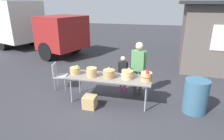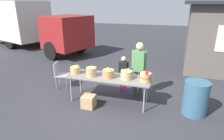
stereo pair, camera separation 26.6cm
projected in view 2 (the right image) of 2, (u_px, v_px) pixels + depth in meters
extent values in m
plane|color=#2D2D33|center=(109.00, 101.00, 5.54)|extent=(40.00, 40.00, 0.00)
cube|color=slate|center=(109.00, 77.00, 5.29)|extent=(2.30, 0.76, 0.03)
cylinder|color=#99999E|center=(71.00, 90.00, 5.43)|extent=(0.04, 0.04, 0.72)
cylinder|color=#99999E|center=(144.00, 100.00, 4.86)|extent=(0.04, 0.04, 0.72)
cylinder|color=#99999E|center=(80.00, 82.00, 5.97)|extent=(0.04, 0.04, 0.72)
cylinder|color=#99999E|center=(147.00, 90.00, 5.40)|extent=(0.04, 0.04, 0.72)
cylinder|color=tan|center=(75.00, 70.00, 5.51)|extent=(0.28, 0.28, 0.20)
torus|color=tan|center=(75.00, 70.00, 5.51)|extent=(0.30, 0.30, 0.01)
sphere|color=#9EC647|center=(75.00, 66.00, 5.44)|extent=(0.08, 0.08, 0.08)
sphere|color=#7AA833|center=(78.00, 66.00, 5.47)|extent=(0.07, 0.07, 0.07)
sphere|color=#8CB738|center=(77.00, 67.00, 5.42)|extent=(0.07, 0.07, 0.07)
sphere|color=#8CB738|center=(74.00, 67.00, 5.44)|extent=(0.07, 0.07, 0.07)
sphere|color=#9EC647|center=(78.00, 66.00, 5.51)|extent=(0.07, 0.07, 0.07)
sphere|color=#8CB738|center=(77.00, 66.00, 5.51)|extent=(0.07, 0.07, 0.07)
sphere|color=#9EC647|center=(76.00, 67.00, 5.45)|extent=(0.07, 0.07, 0.07)
cylinder|color=tan|center=(91.00, 72.00, 5.31)|extent=(0.28, 0.28, 0.25)
torus|color=tan|center=(91.00, 71.00, 5.31)|extent=(0.30, 0.30, 0.01)
sphere|color=#7AA833|center=(88.00, 68.00, 5.24)|extent=(0.07, 0.07, 0.07)
sphere|color=#9EC647|center=(92.00, 67.00, 5.28)|extent=(0.07, 0.07, 0.07)
sphere|color=#9EC647|center=(89.00, 67.00, 5.26)|extent=(0.07, 0.07, 0.07)
sphere|color=#9EC647|center=(91.00, 68.00, 5.27)|extent=(0.07, 0.07, 0.07)
cylinder|color=#A87F51|center=(108.00, 74.00, 5.21)|extent=(0.32, 0.32, 0.22)
torus|color=#A87F51|center=(108.00, 73.00, 5.21)|extent=(0.34, 0.34, 0.01)
sphere|color=#7AA833|center=(109.00, 70.00, 5.16)|extent=(0.07, 0.07, 0.07)
sphere|color=#7AA833|center=(107.00, 71.00, 5.13)|extent=(0.08, 0.08, 0.08)
sphere|color=#8CB738|center=(111.00, 71.00, 5.10)|extent=(0.07, 0.07, 0.07)
sphere|color=#8CB738|center=(108.00, 68.00, 5.29)|extent=(0.07, 0.07, 0.07)
cylinder|color=tan|center=(126.00, 75.00, 5.12)|extent=(0.30, 0.30, 0.23)
torus|color=tan|center=(126.00, 74.00, 5.11)|extent=(0.32, 0.32, 0.01)
sphere|color=#9EC647|center=(126.00, 71.00, 5.07)|extent=(0.08, 0.08, 0.08)
sphere|color=#9EC647|center=(123.00, 70.00, 5.10)|extent=(0.08, 0.08, 0.08)
sphere|color=#9EC647|center=(126.00, 72.00, 5.00)|extent=(0.08, 0.08, 0.08)
sphere|color=#7AA833|center=(125.00, 72.00, 4.98)|extent=(0.07, 0.07, 0.07)
sphere|color=#9EC647|center=(124.00, 71.00, 5.12)|extent=(0.07, 0.07, 0.07)
sphere|color=#7AA833|center=(128.00, 70.00, 5.16)|extent=(0.08, 0.08, 0.08)
cylinder|color=tan|center=(145.00, 77.00, 4.95)|extent=(0.29, 0.29, 0.23)
torus|color=maroon|center=(146.00, 77.00, 4.95)|extent=(0.31, 0.31, 0.01)
sphere|color=maroon|center=(146.00, 74.00, 4.83)|extent=(0.07, 0.07, 0.07)
sphere|color=maroon|center=(146.00, 73.00, 4.96)|extent=(0.07, 0.07, 0.07)
sphere|color=#B22319|center=(146.00, 73.00, 4.90)|extent=(0.08, 0.08, 0.08)
sphere|color=maroon|center=(147.00, 73.00, 4.93)|extent=(0.08, 0.08, 0.08)
sphere|color=maroon|center=(147.00, 74.00, 4.82)|extent=(0.07, 0.07, 0.07)
sphere|color=maroon|center=(146.00, 72.00, 4.98)|extent=(0.07, 0.07, 0.07)
cylinder|color=#3F3F3F|center=(141.00, 84.00, 5.72)|extent=(0.12, 0.12, 0.80)
cylinder|color=#3F3F3F|center=(135.00, 83.00, 5.76)|extent=(0.12, 0.12, 0.80)
cube|color=#4C7F4C|center=(139.00, 61.00, 5.51)|extent=(0.30, 0.22, 0.60)
sphere|color=beige|center=(140.00, 46.00, 5.36)|extent=(0.22, 0.22, 0.22)
cylinder|color=#4C7F4C|center=(145.00, 60.00, 5.45)|extent=(0.08, 0.08, 0.53)
cylinder|color=#4C7F4C|center=(133.00, 59.00, 5.54)|extent=(0.08, 0.08, 0.53)
cylinder|color=#CC3F8C|center=(125.00, 83.00, 6.03)|extent=(0.08, 0.08, 0.57)
cylinder|color=#CC3F8C|center=(121.00, 83.00, 6.04)|extent=(0.08, 0.08, 0.57)
cube|color=black|center=(123.00, 68.00, 5.87)|extent=(0.24, 0.19, 0.42)
sphere|color=tan|center=(124.00, 59.00, 5.77)|extent=(0.15, 0.15, 0.15)
cylinder|color=black|center=(128.00, 68.00, 5.85)|extent=(0.06, 0.06, 0.38)
cylinder|color=black|center=(119.00, 68.00, 5.87)|extent=(0.06, 0.06, 0.38)
cube|color=silver|center=(17.00, 20.00, 12.22)|extent=(4.69, 3.46, 2.30)
cube|color=maroon|center=(68.00, 32.00, 9.72)|extent=(2.39, 2.58, 1.60)
cube|color=black|center=(79.00, 27.00, 9.14)|extent=(0.62, 1.68, 0.80)
cylinder|color=black|center=(80.00, 44.00, 10.80)|extent=(0.94, 0.56, 0.90)
cylinder|color=black|center=(52.00, 51.00, 9.35)|extent=(0.94, 0.56, 0.90)
cylinder|color=black|center=(38.00, 37.00, 12.99)|extent=(0.94, 0.56, 0.90)
cylinder|color=black|center=(10.00, 41.00, 11.55)|extent=(0.94, 0.56, 0.90)
cube|color=#99999E|center=(62.00, 75.00, 6.29)|extent=(0.48, 0.48, 0.04)
cube|color=#99999E|center=(56.00, 68.00, 6.23)|extent=(0.12, 0.40, 0.40)
cylinder|color=gray|center=(66.00, 84.00, 6.20)|extent=(0.02, 0.02, 0.42)
cylinder|color=gray|center=(69.00, 80.00, 6.52)|extent=(0.02, 0.02, 0.42)
cylinder|color=gray|center=(56.00, 83.00, 6.22)|extent=(0.02, 0.02, 0.42)
cylinder|color=gray|center=(60.00, 79.00, 6.54)|extent=(0.02, 0.02, 0.42)
cylinder|color=#335972|center=(196.00, 98.00, 4.79)|extent=(0.60, 0.60, 0.88)
cube|color=tan|center=(89.00, 101.00, 5.18)|extent=(0.33, 0.33, 0.33)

